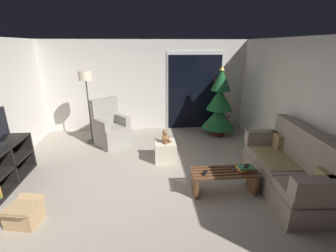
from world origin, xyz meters
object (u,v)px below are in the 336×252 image
object	(u,v)px
media_shelf	(0,169)
couch	(289,169)
floor_lamp	(86,83)
book_stack	(245,168)
ottoman	(165,151)
remote_graphite	(231,169)
teddy_bear_chestnut	(165,137)
cardboard_box_open_near_shelf	(24,215)
armchair	(111,129)
remote_black	(205,173)
christmas_tree	(219,106)
coffee_table	(224,178)
cell_phone	(246,166)

from	to	relation	value
media_shelf	couch	bearing A→B (deg)	-6.36
couch	floor_lamp	distance (m)	4.63
book_stack	ottoman	bearing A→B (deg)	133.84
couch	remote_graphite	distance (m)	0.95
teddy_bear_chestnut	cardboard_box_open_near_shelf	distance (m)	2.73
remote_graphite	media_shelf	distance (m)	3.93
armchair	couch	bearing A→B (deg)	-35.29
book_stack	media_shelf	bearing A→B (deg)	172.96
remote_graphite	cardboard_box_open_near_shelf	world-z (taller)	remote_graphite
remote_black	remote_graphite	bearing A→B (deg)	42.58
remote_black	cardboard_box_open_near_shelf	world-z (taller)	remote_black
remote_black	cardboard_box_open_near_shelf	xyz separation A→B (m)	(-2.63, -0.44, -0.27)
christmas_tree	armchair	distance (m)	2.88
armchair	floor_lamp	size ratio (longest dim) A/B	0.63
floor_lamp	media_shelf	bearing A→B (deg)	-119.56
media_shelf	christmas_tree	bearing A→B (deg)	25.52
coffee_table	book_stack	size ratio (longest dim) A/B	3.90
remote_black	teddy_bear_chestnut	size ratio (longest dim) A/B	0.55
christmas_tree	floor_lamp	bearing A→B (deg)	-177.05
teddy_bear_chestnut	couch	bearing A→B (deg)	-33.40
coffee_table	cardboard_box_open_near_shelf	bearing A→B (deg)	-170.85
armchair	teddy_bear_chestnut	world-z (taller)	armchair
couch	teddy_bear_chestnut	world-z (taller)	couch
remote_black	cardboard_box_open_near_shelf	size ratio (longest dim) A/B	0.28
book_stack	media_shelf	size ratio (longest dim) A/B	0.20
remote_graphite	remote_black	size ratio (longest dim) A/B	1.00
remote_black	media_shelf	bearing A→B (deg)	-156.90
armchair	cardboard_box_open_near_shelf	size ratio (longest dim) A/B	2.01
floor_lamp	couch	bearing A→B (deg)	-33.65
couch	book_stack	xyz separation A→B (m)	(-0.75, 0.03, 0.04)
cell_phone	ottoman	xyz separation A→B (m)	(-1.23, 1.28, -0.28)
coffee_table	cardboard_box_open_near_shelf	size ratio (longest dim) A/B	1.96
couch	armchair	xyz separation A→B (m)	(-3.23, 2.28, 0.00)
remote_graphite	armchair	world-z (taller)	armchair
media_shelf	teddy_bear_chestnut	bearing A→B (deg)	14.46
book_stack	media_shelf	distance (m)	4.14
cardboard_box_open_near_shelf	cell_phone	bearing A→B (deg)	7.68
christmas_tree	ottoman	size ratio (longest dim) A/B	4.24
christmas_tree	cardboard_box_open_near_shelf	world-z (taller)	christmas_tree
remote_graphite	book_stack	world-z (taller)	book_stack
coffee_table	remote_graphite	size ratio (longest dim) A/B	7.05
floor_lamp	teddy_bear_chestnut	bearing A→B (deg)	-33.92
couch	remote_graphite	world-z (taller)	couch
couch	ottoman	bearing A→B (deg)	146.50
couch	floor_lamp	size ratio (longest dim) A/B	1.12
remote_black	book_stack	xyz separation A→B (m)	(0.67, 0.03, 0.03)
remote_black	floor_lamp	size ratio (longest dim) A/B	0.09
book_stack	cardboard_box_open_near_shelf	xyz separation A→B (m)	(-3.30, -0.46, -0.30)
couch	remote_graphite	size ratio (longest dim) A/B	12.76
remote_black	armchair	distance (m)	2.91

